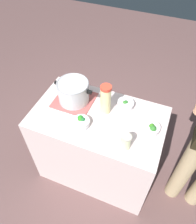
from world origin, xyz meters
name	(u,v)px	position (x,y,z in m)	size (l,w,h in m)	color
ground_plane	(98,168)	(0.00, 0.00, 0.00)	(8.00, 8.00, 0.00)	brown
counter_slab	(98,146)	(0.00, 0.00, 0.44)	(1.08, 0.64, 0.87)	beige
dish_cloth	(74,100)	(-0.26, 0.09, 0.88)	(0.33, 0.31, 0.01)	#AB504D
cooking_pot	(73,91)	(-0.26, 0.09, 0.98)	(0.33, 0.26, 0.19)	#B7B7BC
lemonade_pitcher	(106,99)	(0.03, 0.08, 1.00)	(0.09, 0.09, 0.27)	beige
mason_jar	(126,142)	(0.29, -0.20, 0.93)	(0.07, 0.07, 0.13)	beige
broccoli_bowl_front	(151,128)	(0.43, 0.02, 0.90)	(0.14, 0.14, 0.08)	silver
broccoli_bowl_center	(81,122)	(-0.09, -0.13, 0.90)	(0.13, 0.13, 0.07)	silver
broccoli_bowl_back	(125,104)	(0.17, 0.18, 0.90)	(0.14, 0.14, 0.07)	silver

